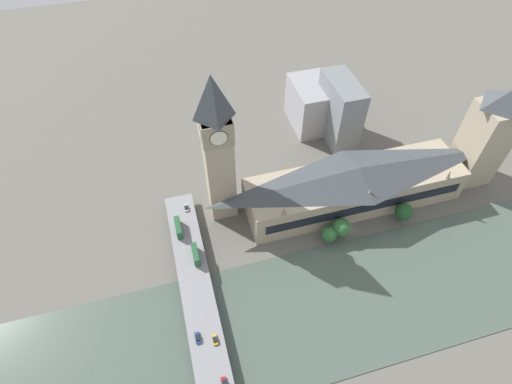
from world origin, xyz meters
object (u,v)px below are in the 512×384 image
Objects in this scene: clock_tower at (217,149)px; double_decker_bus_lead at (178,227)px; victoria_tower at (486,137)px; road_bridge at (206,335)px; car_southbound_tail at (215,340)px; car_northbound_mid at (198,338)px; double_decker_bus_mid at (196,254)px; car_southbound_mid at (186,208)px; car_southbound_lead at (224,384)px; parliament_hall at (355,185)px.

clock_tower is 42.45m from double_decker_bus_lead.
victoria_tower is 0.40× the size of road_bridge.
road_bridge is (-51.47, 153.73, -22.92)m from victoria_tower.
victoria_tower is at bearing -69.99° from car_southbound_tail.
car_northbound_mid is (-52.98, 0.56, -1.96)m from double_decker_bus_lead.
car_southbound_mid is at bearing -0.25° from double_decker_bus_mid.
car_southbound_mid is (84.19, 0.43, -0.05)m from car_southbound_lead.
victoria_tower is 13.04× the size of car_northbound_mid.
road_bridge is at bearing 43.45° from car_southbound_tail.
double_decker_bus_mid is 28.92m from car_southbound_mid.
parliament_hall is 0.74× the size of road_bridge.
car_northbound_mid is (-64.70, 24.13, -35.26)m from clock_tower.
clock_tower is at bearing -32.88° from double_decker_bus_mid.
double_decker_bus_mid is 2.14× the size of car_southbound_lead.
double_decker_bus_mid is 36.80m from car_northbound_mid.
double_decker_bus_lead is (52.17, 2.57, 3.68)m from road_bridge.
double_decker_bus_mid reaches higher than car_southbound_tail.
car_southbound_mid is 67.71m from car_southbound_tail.
road_bridge is 35.77m from double_decker_bus_mid.
car_southbound_lead is (-19.04, -6.33, -0.00)m from car_northbound_mid.
clock_tower reaches higher than victoria_tower.
parliament_hall reaches higher than car_southbound_mid.
clock_tower reaches higher than car_southbound_tail.
car_southbound_tail is (-54.84, 150.54, -21.24)m from victoria_tower.
double_decker_bus_lead reaches higher than car_southbound_mid.
road_bridge is 14.60× the size of double_decker_bus_mid.
clock_tower is 16.55× the size of car_southbound_lead.
car_northbound_mid is (-0.81, 3.12, 1.72)m from road_bridge.
car_southbound_tail is (-55.53, -5.75, -2.00)m from double_decker_bus_lead.
double_decker_bus_lead is at bearing 156.31° from car_southbound_mid.
parliament_hall is 88.55m from double_decker_bus_lead.
road_bridge is at bearing 108.51° from victoria_tower.
victoria_tower is 161.62m from car_southbound_tail.
car_southbound_mid is at bearing -23.69° from double_decker_bus_lead.
double_decker_bus_mid is (-28.40, 18.35, -33.36)m from clock_tower.
victoria_tower is at bearing -83.96° from double_decker_bus_mid.
clock_tower is at bearing -14.84° from car_southbound_tail.
car_southbound_lead is 1.17× the size of car_southbound_tail.
double_decker_bus_mid is (35.49, -2.65, 3.63)m from road_bridge.
parliament_hall is 100.39m from road_bridge.
car_northbound_mid is (-36.30, 5.77, -1.90)m from double_decker_bus_mid.
road_bridge is 31.25× the size of car_southbound_lead.
road_bridge is 33.84× the size of car_southbound_mid.
clock_tower is 92.58m from car_southbound_lead.
double_decker_bus_mid is 38.90m from car_southbound_tail.
parliament_hall reaches higher than car_southbound_lead.
double_decker_bus_lead is 1.06× the size of double_decker_bus_mid.
double_decker_bus_lead is 2.37× the size of car_northbound_mid.
double_decker_bus_lead reaches higher than road_bridge.
double_decker_bus_mid reaches higher than car_southbound_mid.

